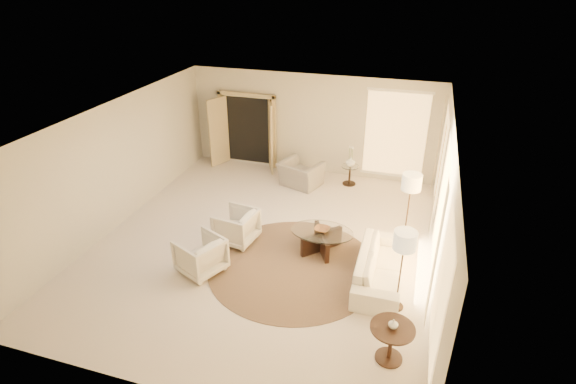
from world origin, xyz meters
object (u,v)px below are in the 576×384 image
(accent_chair, at_px, (301,170))
(bowl, at_px, (322,230))
(side_table, at_px, (350,173))
(armchair_left, at_px, (236,225))
(end_vase, at_px, (393,324))
(side_vase, at_px, (351,161))
(floor_lamp_far, at_px, (404,244))
(sofa, at_px, (380,266))
(armchair_right, at_px, (200,253))
(floor_lamp_near, at_px, (411,185))
(end_table, at_px, (391,338))
(coffee_table, at_px, (322,238))

(accent_chair, relative_size, bowl, 3.27)
(side_table, relative_size, bowl, 1.72)
(armchair_left, xyz_separation_m, bowl, (1.85, 0.18, 0.11))
(end_vase, xyz_separation_m, side_vase, (-1.66, 5.87, -0.03))
(floor_lamp_far, bearing_deg, accent_chair, 124.83)
(sofa, bearing_deg, armchair_right, 101.77)
(side_vase, bearing_deg, floor_lamp_near, -57.25)
(floor_lamp_far, bearing_deg, sofa, 118.51)
(sofa, bearing_deg, side_table, 17.51)
(sofa, bearing_deg, armchair_left, 81.32)
(armchair_right, relative_size, end_table, 1.21)
(armchair_left, distance_m, accent_chair, 3.12)
(end_table, bearing_deg, sofa, 101.02)
(armchair_right, distance_m, floor_lamp_near, 4.43)
(end_table, distance_m, side_vase, 6.11)
(sofa, height_order, coffee_table, sofa)
(side_table, height_order, side_vase, side_vase)
(side_table, xyz_separation_m, floor_lamp_near, (1.64, -2.55, 1.07))
(armchair_left, bearing_deg, side_vase, 160.42)
(sofa, xyz_separation_m, side_vase, (-1.29, 3.97, 0.36))
(end_table, height_order, side_vase, side_vase)
(armchair_left, bearing_deg, accent_chair, 177.35)
(sofa, bearing_deg, coffee_table, 63.34)
(sofa, distance_m, floor_lamp_far, 1.28)
(sofa, relative_size, end_vase, 13.90)
(coffee_table, xyz_separation_m, floor_lamp_near, (1.64, 0.78, 1.10))
(accent_chair, xyz_separation_m, side_vase, (1.26, 0.45, 0.22))
(armchair_right, relative_size, floor_lamp_near, 0.49)
(armchair_left, relative_size, accent_chair, 0.79)
(coffee_table, distance_m, floor_lamp_near, 2.13)
(armchair_right, distance_m, floor_lamp_far, 3.87)
(floor_lamp_far, bearing_deg, side_table, 109.62)
(accent_chair, xyz_separation_m, end_vase, (2.92, -5.42, 0.25))
(floor_lamp_far, xyz_separation_m, side_vase, (-1.66, 4.66, -0.66))
(side_table, bearing_deg, side_vase, 63.43)
(side_vase, bearing_deg, coffee_table, -90.03)
(coffee_table, bearing_deg, floor_lamp_far, -38.51)
(floor_lamp_far, bearing_deg, armchair_left, 161.97)
(side_table, height_order, floor_lamp_near, floor_lamp_near)
(end_table, xyz_separation_m, bowl, (-1.66, 2.54, 0.08))
(end_table, distance_m, floor_lamp_near, 3.46)
(coffee_table, bearing_deg, end_table, -56.82)
(accent_chair, height_order, end_table, accent_chair)
(floor_lamp_near, bearing_deg, bowl, -154.51)
(armchair_right, distance_m, accent_chair, 4.33)
(armchair_right, xyz_separation_m, accent_chair, (0.83, 4.25, 0.04))
(coffee_table, relative_size, end_table, 2.20)
(coffee_table, distance_m, end_vase, 3.06)
(armchair_left, bearing_deg, sofa, 89.93)
(floor_lamp_far, distance_m, end_vase, 1.37)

